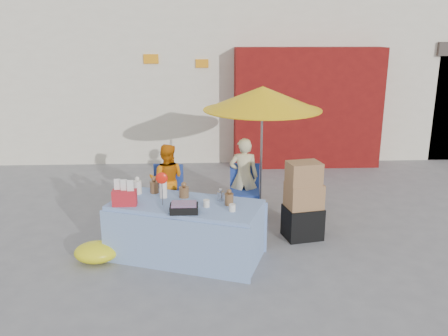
{
  "coord_description": "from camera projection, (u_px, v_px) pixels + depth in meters",
  "views": [
    {
      "loc": [
        -0.13,
        -6.05,
        2.93
      ],
      "look_at": [
        0.19,
        0.6,
        1.0
      ],
      "focal_mm": 38.0,
      "sensor_mm": 36.0,
      "label": 1
    }
  ],
  "objects": [
    {
      "name": "box_stack",
      "position": [
        303.0,
        203.0,
        6.85
      ],
      "size": [
        0.59,
        0.52,
        1.15
      ],
      "rotation": [
        0.0,
        0.0,
        0.2
      ],
      "color": "black",
      "rests_on": "ground"
    },
    {
      "name": "umbrella",
      "position": [
        263.0,
        99.0,
        7.54
      ],
      "size": [
        1.9,
        1.9,
        2.09
      ],
      "color": "gray",
      "rests_on": "ground"
    },
    {
      "name": "backdrop",
      "position": [
        224.0,
        24.0,
        13.0
      ],
      "size": [
        14.0,
        8.0,
        7.8
      ],
      "color": "silver",
      "rests_on": "ground"
    },
    {
      "name": "chair_right",
      "position": [
        244.0,
        202.0,
        7.71
      ],
      "size": [
        0.53,
        0.52,
        0.85
      ],
      "rotation": [
        0.0,
        0.0,
        -0.11
      ],
      "color": "#213B98",
      "rests_on": "ground"
    },
    {
      "name": "market_table",
      "position": [
        186.0,
        229.0,
        6.29
      ],
      "size": [
        2.19,
        1.56,
        1.21
      ],
      "rotation": [
        0.0,
        0.0,
        -0.35
      ],
      "color": "#87A1D8",
      "rests_on": "ground"
    },
    {
      "name": "vendor_beige",
      "position": [
        244.0,
        177.0,
        7.73
      ],
      "size": [
        0.5,
        0.36,
        1.29
      ],
      "primitive_type": "imported",
      "rotation": [
        0.0,
        0.0,
        3.03
      ],
      "color": "beige",
      "rests_on": "ground"
    },
    {
      "name": "tarp_bundle",
      "position": [
        97.0,
        252.0,
        6.23
      ],
      "size": [
        0.68,
        0.6,
        0.26
      ],
      "primitive_type": "ellipsoid",
      "rotation": [
        0.0,
        0.0,
        0.26
      ],
      "color": "yellow",
      "rests_on": "ground"
    },
    {
      "name": "ground",
      "position": [
        213.0,
        249.0,
        6.63
      ],
      "size": [
        80.0,
        80.0,
        0.0
      ],
      "primitive_type": "plane",
      "color": "slate",
      "rests_on": "ground"
    },
    {
      "name": "vendor_orange",
      "position": [
        167.0,
        180.0,
        7.68
      ],
      "size": [
        0.63,
        0.51,
        1.2
      ],
      "primitive_type": "imported",
      "rotation": [
        0.0,
        0.0,
        3.03
      ],
      "color": "orange",
      "rests_on": "ground"
    },
    {
      "name": "chair_left",
      "position": [
        167.0,
        203.0,
        7.65
      ],
      "size": [
        0.53,
        0.52,
        0.85
      ],
      "rotation": [
        0.0,
        0.0,
        -0.11
      ],
      "color": "#213B98",
      "rests_on": "ground"
    }
  ]
}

